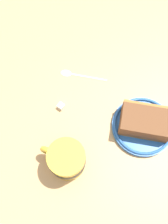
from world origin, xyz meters
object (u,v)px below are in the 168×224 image
object	(u,v)px
tea_mug	(66,159)
sugar_cube	(61,106)
small_plate	(143,126)
cake_slice	(145,122)
teaspoon	(74,74)

from	to	relation	value
tea_mug	sugar_cube	world-z (taller)	tea_mug
small_plate	tea_mug	distance (cm)	20.88
cake_slice	teaspoon	size ratio (longest dim) A/B	0.94
cake_slice	teaspoon	world-z (taller)	cake_slice
small_plate	tea_mug	bearing A→B (deg)	33.19
teaspoon	tea_mug	bearing A→B (deg)	94.65
teaspoon	sugar_cube	distance (cm)	10.05
tea_mug	small_plate	bearing A→B (deg)	-146.81
small_plate	teaspoon	xyz separation A→B (cm)	(19.16, -12.56, -0.53)
tea_mug	teaspoon	xyz separation A→B (cm)	(1.94, -23.83, -4.02)
small_plate	teaspoon	bearing A→B (deg)	-33.24
cake_slice	tea_mug	xyz separation A→B (cm)	(17.24, 11.53, 0.67)
sugar_cube	tea_mug	bearing A→B (deg)	105.27
sugar_cube	small_plate	bearing A→B (deg)	172.71
sugar_cube	cake_slice	bearing A→B (deg)	173.43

